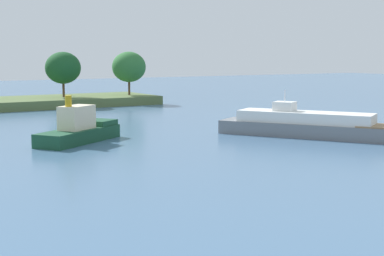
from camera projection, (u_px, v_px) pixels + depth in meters
The scene contains 2 objects.
tugboat at pixel (80, 130), 64.75m from camera, with size 11.55×9.37×5.27m.
white_riverboat at pixel (305, 125), 69.28m from camera, with size 14.56×19.85×5.41m.
Camera 1 is at (-35.36, -20.13, 9.61)m, focal length 55.00 mm.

